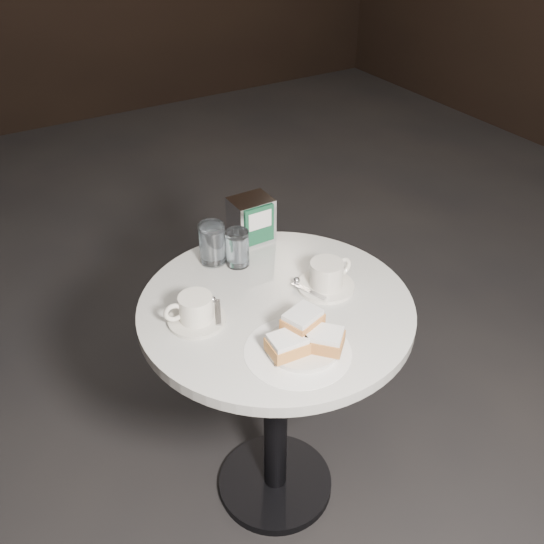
{
  "coord_description": "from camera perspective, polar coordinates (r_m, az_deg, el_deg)",
  "views": [
    {
      "loc": [
        -0.63,
        -1.03,
        1.69
      ],
      "look_at": [
        0.0,
        0.02,
        0.83
      ],
      "focal_mm": 40.0,
      "sensor_mm": 36.0,
      "label": 1
    }
  ],
  "objects": [
    {
      "name": "ground",
      "position": [
        2.08,
        0.3,
        -19.4
      ],
      "size": [
        7.0,
        7.0,
        0.0
      ],
      "primitive_type": "plane",
      "color": "black",
      "rests_on": "ground"
    },
    {
      "name": "sugar_spill",
      "position": [
        1.4,
        2.43,
        -7.45
      ],
      "size": [
        0.27,
        0.27,
        0.0
      ],
      "primitive_type": "cylinder",
      "rotation": [
        0.0,
        0.0,
        0.09
      ],
      "color": "white",
      "rests_on": "cafe_table"
    },
    {
      "name": "water_glass_right",
      "position": [
        1.65,
        -3.28,
        2.21
      ],
      "size": [
        0.07,
        0.07,
        0.1
      ],
      "rotation": [
        0.0,
        0.0,
        0.12
      ],
      "color": "white",
      "rests_on": "cafe_table"
    },
    {
      "name": "beignet_plate",
      "position": [
        1.38,
        3.05,
        -6.27
      ],
      "size": [
        0.22,
        0.22,
        0.08
      ],
      "rotation": [
        0.0,
        0.0,
        -0.38
      ],
      "color": "silver",
      "rests_on": "cafe_table"
    },
    {
      "name": "cafe_table",
      "position": [
        1.66,
        0.36,
        -8.36
      ],
      "size": [
        0.7,
        0.7,
        0.74
      ],
      "color": "black",
      "rests_on": "ground"
    },
    {
      "name": "napkin_dispenser",
      "position": [
        1.75,
        -1.95,
        4.92
      ],
      "size": [
        0.12,
        0.1,
        0.13
      ],
      "rotation": [
        0.0,
        0.0,
        0.0
      ],
      "color": "white",
      "rests_on": "cafe_table"
    },
    {
      "name": "coffee_cup_right",
      "position": [
        1.57,
        5.17,
        -0.45
      ],
      "size": [
        0.16,
        0.16,
        0.08
      ],
      "rotation": [
        0.0,
        0.0,
        0.08
      ],
      "color": "silver",
      "rests_on": "cafe_table"
    },
    {
      "name": "water_glass_left",
      "position": [
        1.66,
        -5.64,
        2.64
      ],
      "size": [
        0.08,
        0.08,
        0.12
      ],
      "rotation": [
        0.0,
        0.0,
        0.15
      ],
      "color": "silver",
      "rests_on": "cafe_table"
    },
    {
      "name": "coffee_cup_left",
      "position": [
        1.47,
        -7.21,
        -3.66
      ],
      "size": [
        0.16,
        0.16,
        0.07
      ],
      "rotation": [
        0.0,
        0.0,
        -0.17
      ],
      "color": "beige",
      "rests_on": "cafe_table"
    }
  ]
}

